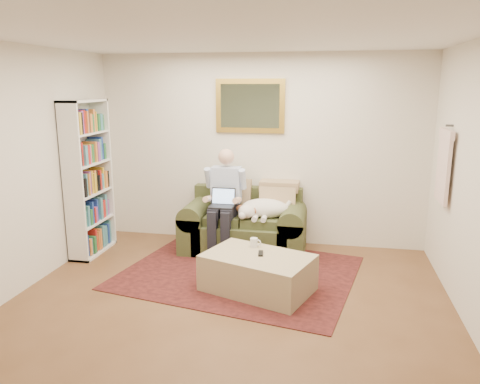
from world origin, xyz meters
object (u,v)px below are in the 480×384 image
(sofa, at_px, (244,230))
(bookshelf, at_px, (88,178))
(ottoman, at_px, (258,273))
(sleeping_dog, at_px, (265,208))
(coffee_mug, at_px, (254,242))
(laptop, at_px, (222,202))
(seated_man, at_px, (224,203))

(sofa, bearing_deg, bookshelf, -166.96)
(ottoman, relative_size, bookshelf, 0.56)
(sleeping_dog, height_order, ottoman, sleeping_dog)
(sofa, height_order, bookshelf, bookshelf)
(sofa, relative_size, ottoman, 1.46)
(ottoman, xyz_separation_m, coffee_mug, (-0.09, 0.26, 0.25))
(sofa, distance_m, laptop, 0.54)
(laptop, relative_size, bookshelf, 0.16)
(bookshelf, bearing_deg, laptop, 8.04)
(seated_man, distance_m, coffee_mug, 1.00)
(laptop, xyz_separation_m, coffee_mug, (0.54, -0.75, -0.26))
(sleeping_dog, xyz_separation_m, bookshelf, (-2.25, -0.37, 0.38))
(laptop, xyz_separation_m, sleeping_dog, (0.53, 0.13, -0.10))
(seated_man, bearing_deg, ottoman, -59.88)
(laptop, relative_size, coffee_mug, 3.15)
(coffee_mug, bearing_deg, sleeping_dog, 90.12)
(sofa, relative_size, laptop, 5.15)
(coffee_mug, bearing_deg, ottoman, -71.34)
(ottoman, height_order, bookshelf, bookshelf)
(sofa, relative_size, coffee_mug, 16.23)
(sofa, bearing_deg, coffee_mug, -73.12)
(sleeping_dog, distance_m, coffee_mug, 0.90)
(sleeping_dog, relative_size, coffee_mug, 6.68)
(sofa, xyz_separation_m, coffee_mug, (0.29, -0.97, 0.17))
(laptop, bearing_deg, ottoman, -58.36)
(laptop, relative_size, ottoman, 0.28)
(coffee_mug, xyz_separation_m, bookshelf, (-2.26, 0.51, 0.55))
(sleeping_dog, bearing_deg, laptop, -166.36)
(sofa, xyz_separation_m, laptop, (-0.24, -0.21, 0.44))
(ottoman, distance_m, coffee_mug, 0.37)
(seated_man, bearing_deg, laptop, -90.00)
(coffee_mug, bearing_deg, seated_man, 123.30)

